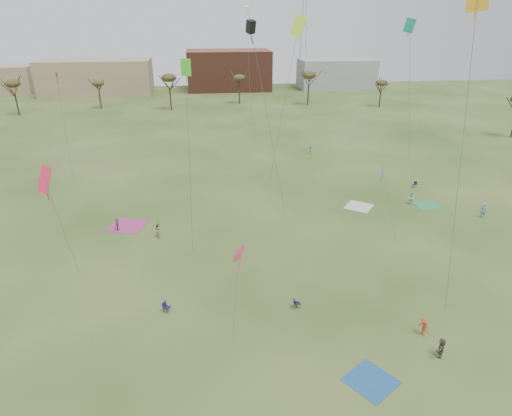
{
  "coord_description": "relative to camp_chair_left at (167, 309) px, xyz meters",
  "views": [
    {
      "loc": [
        -4.77,
        -25.22,
        22.19
      ],
      "look_at": [
        0.0,
        12.0,
        5.5
      ],
      "focal_mm": 30.56,
      "sensor_mm": 36.0,
      "label": 1
    }
  ],
  "objects": [
    {
      "name": "camp_chair_center",
      "position": [
        10.63,
        -0.79,
        0.0
      ],
      "size": [
        0.62,
        0.58,
        0.87
      ],
      "rotation": [
        0.0,
        0.0,
        1.73
      ],
      "color": "#141437",
      "rests_on": "ground"
    },
    {
      "name": "blanket_cream",
      "position": [
        22.81,
        18.54,
        -0.26
      ],
      "size": [
        4.26,
        4.26,
        0.03
      ],
      "primitive_type": "cube",
      "rotation": [
        0.0,
        0.0,
        0.92
      ],
      "color": "silver",
      "rests_on": "ground"
    },
    {
      "name": "building_brick",
      "position": [
        13.29,
        115.51,
        5.74
      ],
      "size": [
        26.0,
        16.0,
        12.0
      ],
      "primitive_type": "cube",
      "color": "brown",
      "rests_on": "ground"
    },
    {
      "name": "flyer_far_c",
      "position": [
        22.13,
        41.64,
        0.44
      ],
      "size": [
        0.77,
        1.02,
        1.41
      ],
      "primitive_type": "imported",
      "rotation": [
        0.0,
        0.0,
        4.41
      ],
      "color": "#1E608D",
      "rests_on": "ground"
    },
    {
      "name": "spectator_mid_d",
      "position": [
        -6.33,
        15.64,
        0.48
      ],
      "size": [
        0.46,
        0.9,
        1.48
      ],
      "primitive_type": "imported",
      "rotation": [
        0.0,
        0.0,
        1.45
      ],
      "color": "#A24399",
      "rests_on": "ground"
    },
    {
      "name": "flyer_far_a",
      "position": [
        -18.55,
        29.07,
        0.61
      ],
      "size": [
        1.41,
        1.57,
        1.73
      ],
      "primitive_type": "imported",
      "rotation": [
        0.0,
        0.0,
        2.25
      ],
      "color": "#2D6220",
      "rests_on": "ground"
    },
    {
      "name": "radio_tower",
      "position": [
        38.29,
        120.51,
        18.95
      ],
      "size": [
        1.51,
        1.72,
        41.0
      ],
      "color": "#9EA3A8",
      "rests_on": "ground"
    },
    {
      "name": "kites_aloft",
      "position": [
        10.31,
        24.47,
        17.18
      ],
      "size": [
        65.4,
        61.14,
        23.55
      ],
      "color": "#E21A45",
      "rests_on": "ground"
    },
    {
      "name": "ground",
      "position": [
        8.29,
        -4.49,
        -0.26
      ],
      "size": [
        260.0,
        260.0,
        0.0
      ],
      "primitive_type": "plane",
      "color": "#294816",
      "rests_on": "ground"
    },
    {
      "name": "blanket_blue",
      "position": [
        13.83,
        -9.19,
        -0.26
      ],
      "size": [
        4.0,
        4.0,
        0.03
      ],
      "primitive_type": "cube",
      "rotation": [
        0.0,
        0.0,
        2.16
      ],
      "color": "#215993",
      "rests_on": "ground"
    },
    {
      "name": "camp_chair_right",
      "position": [
        32.78,
        23.96,
        0.0
      ],
      "size": [
        0.72,
        0.71,
        0.87
      ],
      "rotation": [
        0.0,
        0.0,
        5.23
      ],
      "color": "#141E38",
      "rests_on": "ground"
    },
    {
      "name": "tree_line",
      "position": [
        5.45,
        74.63,
        6.83
      ],
      "size": [
        117.44,
        49.32,
        8.91
      ],
      "color": "#3A2B1E",
      "rests_on": "ground"
    },
    {
      "name": "spectator_fore_c",
      "position": [
        19.49,
        -7.61,
        0.52
      ],
      "size": [
        1.27,
        1.4,
        1.55
      ],
      "primitive_type": "imported",
      "rotation": [
        0.0,
        0.0,
        4.02
      ],
      "color": "brown",
      "rests_on": "ground"
    },
    {
      "name": "building_tan",
      "position": [
        -26.71,
        110.51,
        4.74
      ],
      "size": [
        32.0,
        14.0,
        10.0
      ],
      "primitive_type": "cube",
      "color": "#937F60",
      "rests_on": "ground"
    },
    {
      "name": "blanket_plum",
      "position": [
        -5.4,
        16.63,
        -0.26
      ],
      "size": [
        4.72,
        4.72,
        0.03
      ],
      "primitive_type": "cube",
      "rotation": [
        0.0,
        0.0,
        2.8
      ],
      "color": "#B13678",
      "rests_on": "ground"
    },
    {
      "name": "flyer_mid_b",
      "position": [
        19.38,
        -5.26,
        0.47
      ],
      "size": [
        0.82,
        1.07,
        1.46
      ],
      "primitive_type": "imported",
      "rotation": [
        0.0,
        0.0,
        5.04
      ],
      "color": "#AE4720",
      "rests_on": "ground"
    },
    {
      "name": "spectator_fore_b",
      "position": [
        -1.61,
        13.44,
        0.61
      ],
      "size": [
        0.75,
        0.91,
        1.74
      ],
      "primitive_type": "imported",
      "rotation": [
        0.0,
        0.0,
        1.68
      ],
      "color": "tan",
      "rests_on": "ground"
    },
    {
      "name": "building_tan_west",
      "position": [
        -56.71,
        117.51,
        3.74
      ],
      "size": [
        20.0,
        12.0,
        8.0
      ],
      "primitive_type": "cube",
      "color": "#937F60",
      "rests_on": "ground"
    },
    {
      "name": "blanket_olive",
      "position": [
        31.56,
        17.96,
        -0.26
      ],
      "size": [
        3.35,
        3.35,
        0.03
      ],
      "primitive_type": "cube",
      "rotation": [
        0.0,
        0.0,
        0.1
      ],
      "color": "#338E51",
      "rests_on": "ground"
    },
    {
      "name": "camp_chair_left",
      "position": [
        0.0,
        0.0,
        0.0
      ],
      "size": [
        0.73,
        0.71,
        0.87
      ],
      "rotation": [
        0.0,
        0.0,
        1.02
      ],
      "color": "#17153B",
      "rests_on": "ground"
    },
    {
      "name": "building_grey",
      "position": [
        48.29,
        113.51,
        4.24
      ],
      "size": [
        24.0,
        12.0,
        9.0
      ],
      "primitive_type": "cube",
      "color": "gray",
      "rests_on": "ground"
    },
    {
      "name": "spectator_mid_e",
      "position": [
        29.64,
        18.38,
        0.62
      ],
      "size": [
        1.06,
        1.08,
        1.75
      ],
      "primitive_type": "imported",
      "rotation": [
        0.0,
        0.0,
        5.45
      ],
      "color": "silver",
      "rests_on": "ground"
    },
    {
      "name": "flyer_mid_c",
      "position": [
        36.35,
        13.6,
        0.65
      ],
      "size": [
        0.72,
        0.54,
        1.81
      ],
      "primitive_type": "imported",
      "rotation": [
        0.0,
        0.0,
        2.98
      ],
      "color": "#6484A6",
      "rests_on": "ground"
    }
  ]
}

